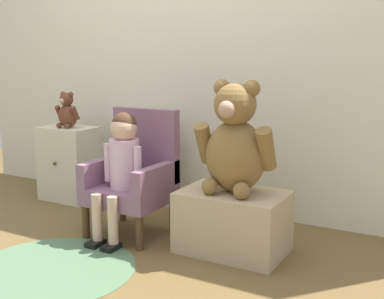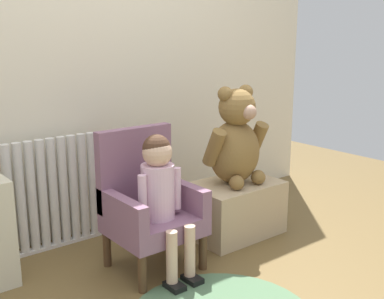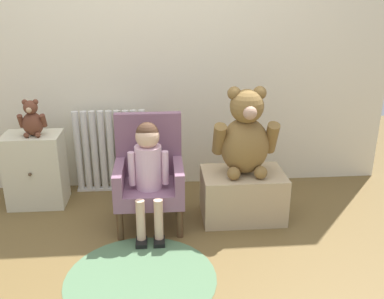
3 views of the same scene
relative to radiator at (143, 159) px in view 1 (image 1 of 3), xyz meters
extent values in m
plane|color=brown|center=(0.29, -1.06, -0.32)|extent=(6.00, 6.00, 0.00)
cube|color=beige|center=(0.29, 0.12, 0.88)|extent=(3.80, 0.05, 2.40)
cylinder|color=silver|center=(-0.25, 0.00, 0.01)|extent=(0.05, 0.05, 0.63)
cylinder|color=silver|center=(-0.19, 0.00, 0.01)|extent=(0.05, 0.05, 0.63)
cylinder|color=silver|center=(-0.12, 0.00, 0.01)|extent=(0.05, 0.05, 0.63)
cylinder|color=silver|center=(-0.06, 0.00, 0.01)|extent=(0.05, 0.05, 0.63)
cylinder|color=silver|center=(0.00, 0.00, 0.01)|extent=(0.05, 0.05, 0.63)
cylinder|color=silver|center=(0.06, 0.00, 0.01)|extent=(0.05, 0.05, 0.63)
cylinder|color=silver|center=(0.12, 0.00, 0.01)|extent=(0.05, 0.05, 0.63)
cylinder|color=silver|center=(0.19, 0.00, 0.01)|extent=(0.05, 0.05, 0.63)
cylinder|color=silver|center=(0.25, 0.00, 0.01)|extent=(0.05, 0.05, 0.63)
cube|color=silver|center=(0.00, 0.00, -0.31)|extent=(0.56, 0.05, 0.02)
cube|color=beige|center=(-0.52, -0.19, -0.05)|extent=(0.40, 0.27, 0.54)
sphere|color=#4C3823|center=(-0.52, -0.34, -0.03)|extent=(0.02, 0.02, 0.02)
cube|color=#80576F|center=(0.30, -0.57, -0.08)|extent=(0.44, 0.41, 0.10)
cube|color=#80576F|center=(0.30, -0.40, 0.19)|extent=(0.44, 0.06, 0.44)
cube|color=#80576F|center=(0.11, -0.57, 0.04)|extent=(0.06, 0.41, 0.14)
cube|color=#80576F|center=(0.49, -0.57, 0.04)|extent=(0.06, 0.41, 0.14)
cylinder|color=#4C331E|center=(0.11, -0.75, -0.22)|extent=(0.04, 0.04, 0.19)
cylinder|color=#4C331E|center=(0.49, -0.75, -0.22)|extent=(0.04, 0.04, 0.19)
cylinder|color=#4C331E|center=(0.11, -0.40, -0.22)|extent=(0.04, 0.04, 0.19)
cylinder|color=#4C331E|center=(0.49, -0.40, -0.22)|extent=(0.04, 0.04, 0.19)
cylinder|color=#D9AFC6|center=(0.30, -0.61, 0.11)|extent=(0.17, 0.17, 0.28)
sphere|color=#D8AD8E|center=(0.30, -0.61, 0.32)|extent=(0.15, 0.15, 0.15)
sphere|color=#472D1E|center=(0.30, -0.61, 0.34)|extent=(0.14, 0.14, 0.14)
cylinder|color=#D8AD8E|center=(0.25, -0.80, -0.16)|extent=(0.06, 0.06, 0.26)
cube|color=black|center=(0.25, -0.82, -0.31)|extent=(0.07, 0.11, 0.03)
cylinder|color=#D8AD8E|center=(0.36, -0.80, -0.16)|extent=(0.06, 0.06, 0.26)
cube|color=black|center=(0.36, -0.82, -0.31)|extent=(0.07, 0.11, 0.03)
cylinder|color=#D9AFC6|center=(0.20, -0.63, 0.11)|extent=(0.04, 0.04, 0.22)
cylinder|color=#D9AFC6|center=(0.41, -0.63, 0.11)|extent=(0.04, 0.04, 0.22)
cube|color=tan|center=(0.94, -0.51, -0.16)|extent=(0.55, 0.38, 0.33)
ellipsoid|color=brown|center=(0.94, -0.50, 0.20)|extent=(0.32, 0.28, 0.38)
sphere|color=brown|center=(0.94, -0.51, 0.47)|extent=(0.22, 0.22, 0.22)
sphere|color=tan|center=(0.94, -0.61, 0.45)|extent=(0.09, 0.09, 0.09)
sphere|color=brown|center=(0.86, -0.50, 0.55)|extent=(0.09, 0.09, 0.09)
sphere|color=brown|center=(1.02, -0.50, 0.55)|extent=(0.09, 0.09, 0.09)
cylinder|color=brown|center=(0.77, -0.51, 0.26)|extent=(0.08, 0.17, 0.23)
cylinder|color=brown|center=(1.11, -0.51, 0.26)|extent=(0.08, 0.17, 0.23)
sphere|color=brown|center=(0.85, -0.62, 0.05)|extent=(0.09, 0.09, 0.09)
sphere|color=brown|center=(1.03, -0.62, 0.05)|extent=(0.09, 0.09, 0.09)
ellipsoid|color=brown|center=(-0.49, -0.22, 0.30)|extent=(0.14, 0.12, 0.17)
sphere|color=brown|center=(-0.49, -0.22, 0.42)|extent=(0.10, 0.10, 0.10)
sphere|color=tan|center=(-0.49, -0.27, 0.41)|extent=(0.04, 0.04, 0.04)
sphere|color=brown|center=(-0.53, -0.22, 0.46)|extent=(0.04, 0.04, 0.04)
sphere|color=brown|center=(-0.46, -0.22, 0.46)|extent=(0.04, 0.04, 0.04)
cylinder|color=brown|center=(-0.57, -0.22, 0.32)|extent=(0.04, 0.07, 0.10)
cylinder|color=brown|center=(-0.42, -0.22, 0.32)|extent=(0.04, 0.07, 0.10)
sphere|color=brown|center=(-0.53, -0.27, 0.24)|extent=(0.04, 0.04, 0.04)
sphere|color=brown|center=(-0.46, -0.27, 0.24)|extent=(0.04, 0.04, 0.04)
cylinder|color=#4D6F4D|center=(0.25, -1.16, -0.32)|extent=(0.83, 0.83, 0.01)
camera|label=1|loc=(1.94, -2.76, 0.70)|focal=45.00mm
camera|label=2|loc=(-1.01, -2.53, 0.89)|focal=45.00mm
camera|label=3|loc=(0.37, -3.14, 1.15)|focal=40.00mm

